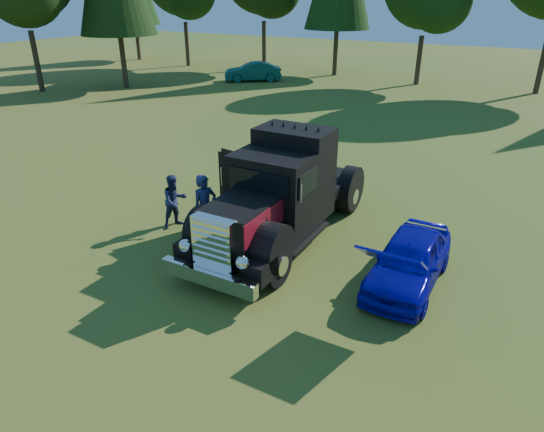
{
  "coord_description": "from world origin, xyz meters",
  "views": [
    {
      "loc": [
        4.68,
        -8.03,
        6.41
      ],
      "look_at": [
        -0.83,
        1.81,
        1.13
      ],
      "focal_mm": 32.0,
      "sensor_mm": 36.0,
      "label": 1
    }
  ],
  "objects_px": {
    "diamond_t_truck": "(279,197)",
    "spectator_near": "(205,209)",
    "distant_teal_car": "(253,72)",
    "hotrod_coupe": "(409,260)",
    "spectator_far": "(175,201)"
  },
  "relations": [
    {
      "from": "diamond_t_truck",
      "to": "distant_teal_car",
      "type": "distance_m",
      "value": 26.23
    },
    {
      "from": "diamond_t_truck",
      "to": "spectator_far",
      "type": "xyz_separation_m",
      "value": [
        -3.08,
        -0.73,
        -0.48
      ]
    },
    {
      "from": "diamond_t_truck",
      "to": "spectator_near",
      "type": "xyz_separation_m",
      "value": [
        -1.73,
        -1.05,
        -0.31
      ]
    },
    {
      "from": "hotrod_coupe",
      "to": "distant_teal_car",
      "type": "distance_m",
      "value": 28.85
    },
    {
      "from": "diamond_t_truck",
      "to": "spectator_near",
      "type": "bearing_deg",
      "value": -148.68
    },
    {
      "from": "spectator_near",
      "to": "spectator_far",
      "type": "bearing_deg",
      "value": 99.07
    },
    {
      "from": "hotrod_coupe",
      "to": "spectator_far",
      "type": "relative_size",
      "value": 2.52
    },
    {
      "from": "distant_teal_car",
      "to": "spectator_near",
      "type": "bearing_deg",
      "value": -8.12
    },
    {
      "from": "diamond_t_truck",
      "to": "spectator_far",
      "type": "relative_size",
      "value": 4.5
    },
    {
      "from": "hotrod_coupe",
      "to": "spectator_near",
      "type": "height_order",
      "value": "spectator_near"
    },
    {
      "from": "hotrod_coupe",
      "to": "distant_teal_car",
      "type": "relative_size",
      "value": 0.94
    },
    {
      "from": "spectator_far",
      "to": "distant_teal_car",
      "type": "bearing_deg",
      "value": 48.05
    },
    {
      "from": "spectator_near",
      "to": "distant_teal_car",
      "type": "bearing_deg",
      "value": 51.08
    },
    {
      "from": "spectator_far",
      "to": "distant_teal_car",
      "type": "xyz_separation_m",
      "value": [
        -11.17,
        22.73,
        -0.09
      ]
    },
    {
      "from": "diamond_t_truck",
      "to": "spectator_near",
      "type": "relative_size",
      "value": 3.69
    }
  ]
}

